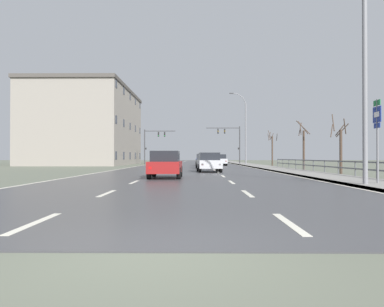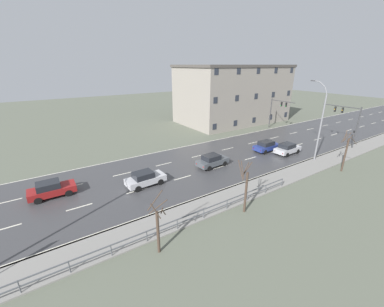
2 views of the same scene
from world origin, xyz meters
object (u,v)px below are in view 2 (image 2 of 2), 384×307
(street_lamp_midground, at_px, (320,124))
(car_far_right, at_px, (145,178))
(car_far_left, at_px, (267,146))
(car_mid_centre, at_px, (51,189))
(car_near_right, at_px, (287,148))
(traffic_signal_left, at_px, (276,109))
(brick_building, at_px, (233,94))
(traffic_signal_right, at_px, (349,119))
(car_near_left, at_px, (212,160))

(street_lamp_midground, relative_size, car_far_right, 2.44)
(car_far_left, bearing_deg, street_lamp_midground, 21.17)
(car_mid_centre, height_order, car_near_right, same)
(traffic_signal_left, bearing_deg, car_far_left, -55.68)
(car_far_right, relative_size, car_mid_centre, 1.02)
(traffic_signal_left, height_order, car_near_right, traffic_signal_left)
(car_far_right, relative_size, brick_building, 0.18)
(traffic_signal_right, relative_size, traffic_signal_left, 1.09)
(traffic_signal_left, relative_size, car_near_right, 1.39)
(car_far_left, xyz_separation_m, brick_building, (-18.15, 9.52, 5.20))
(car_far_left, height_order, car_near_right, same)
(car_far_right, xyz_separation_m, car_mid_centre, (-2.81, -8.41, 0.00))
(car_mid_centre, distance_m, brick_building, 40.48)
(street_lamp_midground, height_order, car_near_right, street_lamp_midground)
(traffic_signal_right, distance_m, car_far_right, 31.49)
(street_lamp_midground, xyz_separation_m, car_mid_centre, (-8.58, -29.77, -4.21))
(traffic_signal_right, xyz_separation_m, car_far_right, (-4.84, -30.91, -3.53))
(brick_building, bearing_deg, traffic_signal_left, 13.18)
(traffic_signal_left, xyz_separation_m, car_mid_centre, (5.47, -39.38, -3.19))
(street_lamp_midground, bearing_deg, traffic_signal_right, 95.54)
(car_far_right, height_order, car_near_right, same)
(street_lamp_midground, distance_m, car_near_left, 14.34)
(car_near_right, bearing_deg, car_far_right, -97.92)
(street_lamp_midground, distance_m, car_far_left, 7.62)
(traffic_signal_right, height_order, car_near_left, traffic_signal_right)
(car_far_right, xyz_separation_m, car_near_left, (-0.09, 8.96, 0.00))
(car_near_left, xyz_separation_m, brick_building, (-18.24, 19.65, 5.20))
(car_far_left, height_order, car_near_left, same)
(car_far_right, xyz_separation_m, brick_building, (-18.33, 28.62, 5.20))
(street_lamp_midground, relative_size, car_near_right, 2.46)
(traffic_signal_right, height_order, car_mid_centre, traffic_signal_right)
(car_near_left, bearing_deg, traffic_signal_right, 74.12)
(car_near_left, bearing_deg, car_far_right, -92.68)
(car_mid_centre, xyz_separation_m, car_near_right, (5.01, 29.11, 0.00))
(car_mid_centre, bearing_deg, car_far_left, 84.24)
(street_lamp_midground, distance_m, brick_building, 25.18)
(traffic_signal_left, relative_size, car_near_left, 1.38)
(car_far_right, height_order, car_mid_centre, same)
(traffic_signal_right, xyz_separation_m, car_mid_centre, (-7.65, -39.33, -3.53))
(street_lamp_midground, height_order, brick_building, brick_building)
(car_far_left, bearing_deg, traffic_signal_left, 124.64)
(car_mid_centre, bearing_deg, traffic_signal_right, 78.71)
(car_near_right, bearing_deg, car_far_left, -147.96)
(car_mid_centre, bearing_deg, car_near_right, 79.95)
(traffic_signal_right, relative_size, car_mid_centre, 1.53)
(traffic_signal_left, bearing_deg, car_near_left, -69.58)
(street_lamp_midground, distance_m, car_mid_centre, 31.27)
(car_far_left, relative_size, car_near_right, 0.99)
(car_mid_centre, bearing_deg, street_lamp_midground, 73.65)
(car_far_left, distance_m, car_near_right, 2.86)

